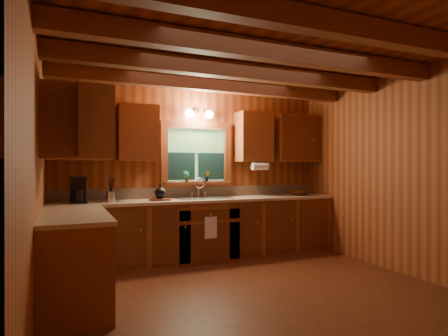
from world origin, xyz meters
TOP-DOWN VIEW (x-y plane):
  - room at (0.00, 0.00)m, footprint 4.20×4.20m
  - ceiling_beams at (0.00, 0.00)m, footprint 4.20×2.54m
  - base_cabinets at (-0.49, 1.28)m, footprint 4.20×2.22m
  - countertop at (-0.48, 1.29)m, footprint 4.20×2.24m
  - backsplash at (0.00, 1.89)m, footprint 4.20×0.02m
  - dishwasher_panel at (-1.47, 0.68)m, footprint 0.02×0.60m
  - upper_cabinets at (-0.56, 1.42)m, footprint 4.19×1.77m
  - window at (0.00, 1.87)m, footprint 1.12×0.08m
  - window_sill at (0.00, 1.82)m, footprint 1.06×0.14m
  - wall_sconce at (0.00, 1.75)m, footprint 0.45×0.21m
  - paper_towel_roll at (0.92, 1.53)m, footprint 0.27×0.11m
  - dish_towel at (0.00, 1.26)m, footprint 0.18×0.01m
  - sink at (0.00, 1.60)m, footprint 0.82×0.48m
  - coffee_maker at (-1.71, 1.57)m, footprint 0.19×0.24m
  - utensil_crock at (-1.31, 1.56)m, footprint 0.11×0.11m
  - cutting_board at (-0.65, 1.51)m, footprint 0.27×0.20m
  - teakettle at (-0.65, 1.51)m, footprint 0.16×0.16m
  - wicker_basket at (1.68, 1.57)m, footprint 0.41×0.41m
  - potted_plant_left at (-0.18, 1.80)m, footprint 0.09×0.07m
  - potted_plant_right at (0.15, 1.80)m, footprint 0.10×0.09m

SIDE VIEW (x-z plane):
  - base_cabinets at x=-0.49m, z-range 0.00..0.86m
  - dishwasher_panel at x=-1.47m, z-range 0.03..0.83m
  - dish_towel at x=0.00m, z-range 0.37..0.67m
  - sink at x=0.00m, z-range 0.64..1.07m
  - countertop at x=-0.48m, z-range 0.86..0.90m
  - cutting_board at x=-0.65m, z-range 0.90..0.92m
  - wicker_basket at x=1.68m, z-range 0.90..0.98m
  - utensil_crock at x=-1.31m, z-range 0.82..1.14m
  - backsplash at x=0.00m, z-range 0.90..1.06m
  - teakettle at x=-0.65m, z-range 0.90..1.10m
  - coffee_maker at x=-1.71m, z-range 0.90..1.23m
  - window_sill at x=0.00m, z-range 1.10..1.14m
  - potted_plant_right at x=0.15m, z-range 1.14..1.30m
  - potted_plant_left at x=-0.18m, z-range 1.14..1.31m
  - room at x=0.00m, z-range -0.80..3.40m
  - paper_towel_roll at x=0.92m, z-range 1.31..1.42m
  - window at x=0.00m, z-range 1.03..2.03m
  - upper_cabinets at x=-0.56m, z-range 1.45..2.23m
  - wall_sconce at x=0.00m, z-range 2.08..2.25m
  - ceiling_beams at x=0.00m, z-range 2.40..2.58m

